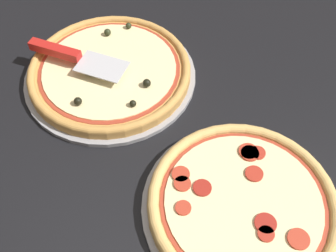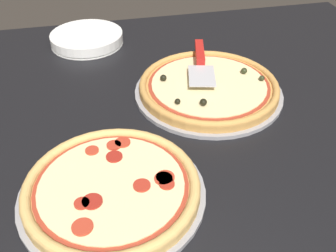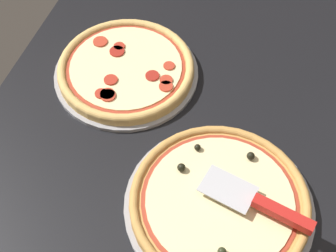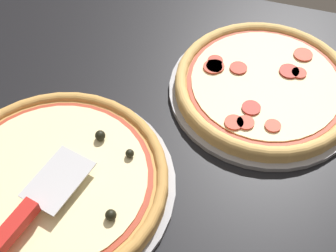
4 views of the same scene
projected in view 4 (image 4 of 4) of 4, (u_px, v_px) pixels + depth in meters
The scene contains 6 objects.
ground_plane at pixel (104, 193), 75.89cm from camera, with size 144.74×110.51×3.60cm, color black.
pizza_pan_front at pixel (56, 186), 73.99cm from camera, with size 37.92×37.92×1.00cm, color #939399.
pizza_front at pixel (54, 180), 72.51cm from camera, with size 35.64×35.64×3.86cm.
pizza_pan_back at pixel (263, 91), 86.57cm from camera, with size 35.00×35.00×1.00cm, color #939399.
pizza_back at pixel (265, 84), 85.10cm from camera, with size 32.90×32.90×2.72cm.
serving_spatula at pixel (19, 222), 64.49cm from camera, with size 9.46×22.78×2.00cm.
Camera 4 is at (21.06, -33.66, 64.60)cm, focal length 50.00 mm.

